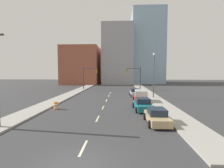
% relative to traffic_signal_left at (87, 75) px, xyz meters
% --- Properties ---
extents(ground_plane, '(200.00, 200.00, 0.00)m').
position_rel_traffic_signal_left_xyz_m(ground_plane, '(6.45, -37.41, -3.94)').
color(ground_plane, '#38383A').
extents(sidewalk_left, '(2.87, 90.00, 0.17)m').
position_rel_traffic_signal_left_xyz_m(sidewalk_left, '(-1.97, 7.59, -3.85)').
color(sidewalk_left, '#9E9B93').
rests_on(sidewalk_left, ground).
extents(sidewalk_right, '(2.87, 90.00, 0.17)m').
position_rel_traffic_signal_left_xyz_m(sidewalk_right, '(14.87, 7.59, -3.85)').
color(sidewalk_right, '#9E9B93').
rests_on(sidewalk_right, ground).
extents(lane_stripe_at_2m, '(0.16, 2.40, 0.01)m').
position_rel_traffic_signal_left_xyz_m(lane_stripe_at_2m, '(6.45, -35.41, -3.94)').
color(lane_stripe_at_2m, beige).
rests_on(lane_stripe_at_2m, ground).
extents(lane_stripe_at_9m, '(0.16, 2.40, 0.01)m').
position_rel_traffic_signal_left_xyz_m(lane_stripe_at_9m, '(6.45, -28.40, -3.94)').
color(lane_stripe_at_9m, beige).
rests_on(lane_stripe_at_9m, ground).
extents(lane_stripe_at_15m, '(0.16, 2.40, 0.01)m').
position_rel_traffic_signal_left_xyz_m(lane_stripe_at_15m, '(6.45, -22.74, -3.94)').
color(lane_stripe_at_15m, beige).
rests_on(lane_stripe_at_15m, ground).
extents(lane_stripe_at_21m, '(0.16, 2.40, 0.01)m').
position_rel_traffic_signal_left_xyz_m(lane_stripe_at_21m, '(6.45, -16.81, -3.94)').
color(lane_stripe_at_21m, beige).
rests_on(lane_stripe_at_21m, ground).
extents(lane_stripe_at_26m, '(0.16, 2.40, 0.01)m').
position_rel_traffic_signal_left_xyz_m(lane_stripe_at_26m, '(6.45, -11.09, -3.94)').
color(lane_stripe_at_26m, beige).
rests_on(lane_stripe_at_26m, ground).
extents(lane_stripe_at_31m, '(0.16, 2.40, 0.01)m').
position_rel_traffic_signal_left_xyz_m(lane_stripe_at_31m, '(6.45, -6.07, -3.94)').
color(lane_stripe_at_31m, beige).
rests_on(lane_stripe_at_31m, ground).
extents(building_brick_left, '(14.00, 16.00, 14.70)m').
position_rel_traffic_signal_left_xyz_m(building_brick_left, '(-6.86, 24.22, 3.41)').
color(building_brick_left, '#9E513D').
rests_on(building_brick_left, ground).
extents(building_office_center, '(12.00, 20.00, 23.27)m').
position_rel_traffic_signal_left_xyz_m(building_office_center, '(7.66, 28.22, 7.69)').
color(building_office_center, '#99999E').
rests_on(building_office_center, ground).
extents(building_glass_right, '(13.00, 20.00, 30.25)m').
position_rel_traffic_signal_left_xyz_m(building_glass_right, '(20.03, 32.22, 11.19)').
color(building_glass_right, '#8CADC6').
rests_on(building_glass_right, ground).
extents(traffic_signal_left, '(3.81, 0.35, 6.14)m').
position_rel_traffic_signal_left_xyz_m(traffic_signal_left, '(0.00, 0.00, 0.00)').
color(traffic_signal_left, '#38383D').
rests_on(traffic_signal_left, ground).
extents(traffic_signal_right, '(3.81, 0.35, 6.14)m').
position_rel_traffic_signal_left_xyz_m(traffic_signal_right, '(12.97, 0.00, 0.00)').
color(traffic_signal_right, '#38383D').
rests_on(traffic_signal_right, ground).
extents(traffic_barrel, '(0.56, 0.56, 0.95)m').
position_rel_traffic_signal_left_xyz_m(traffic_barrel, '(0.42, -24.08, -3.47)').
color(traffic_barrel, orange).
rests_on(traffic_barrel, ground).
extents(street_lamp, '(0.44, 0.44, 8.27)m').
position_rel_traffic_signal_left_xyz_m(street_lamp, '(14.89, -14.02, 0.86)').
color(street_lamp, '#4C4C51').
rests_on(street_lamp, ground).
extents(sedan_tan, '(2.10, 4.46, 1.45)m').
position_rel_traffic_signal_left_xyz_m(sedan_tan, '(12.28, -29.80, -3.28)').
color(sedan_tan, tan).
rests_on(sedan_tan, ground).
extents(sedan_teal, '(2.35, 4.87, 1.54)m').
position_rel_traffic_signal_left_xyz_m(sedan_teal, '(11.66, -24.01, -3.23)').
color(sedan_teal, '#196B75').
rests_on(sedan_teal, ground).
extents(box_truck_red, '(2.57, 5.57, 1.90)m').
position_rel_traffic_signal_left_xyz_m(box_truck_red, '(12.11, -17.94, -3.04)').
color(box_truck_red, red).
rests_on(box_truck_red, ground).
extents(sedan_silver, '(2.26, 4.48, 1.48)m').
position_rel_traffic_signal_left_xyz_m(sedan_silver, '(11.78, -11.19, -3.27)').
color(sedan_silver, '#B2B2BC').
rests_on(sedan_silver, ground).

